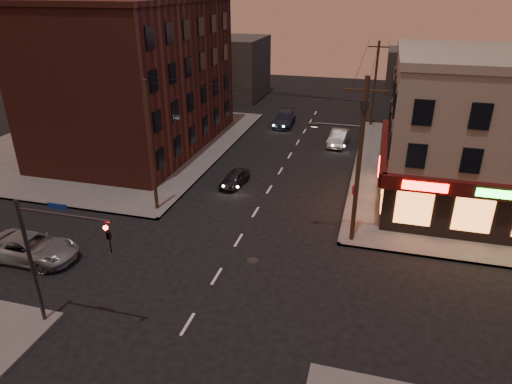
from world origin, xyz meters
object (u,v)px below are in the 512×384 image
(suv_cross, at_px, (31,248))
(sedan_far, at_px, (284,119))
(fire_hydrant, at_px, (354,189))
(sedan_mid, at_px, (339,138))
(sedan_near, at_px, (234,178))

(suv_cross, bearing_deg, sedan_far, -14.84)
(suv_cross, relative_size, fire_hydrant, 7.25)
(sedan_far, distance_m, fire_hydrant, 19.23)
(suv_cross, xyz_separation_m, sedan_mid, (14.89, 25.54, -0.03))
(sedan_mid, height_order, sedan_far, sedan_far)
(sedan_mid, bearing_deg, sedan_near, -113.75)
(sedan_far, height_order, fire_hydrant, sedan_far)
(sedan_far, xyz_separation_m, fire_hydrant, (8.99, -17.00, -0.18))
(sedan_mid, relative_size, fire_hydrant, 5.89)
(suv_cross, bearing_deg, sedan_near, -30.95)
(sedan_mid, distance_m, sedan_far, 8.40)
(sedan_far, relative_size, fire_hydrant, 6.72)
(sedan_mid, xyz_separation_m, sedan_far, (-6.60, 5.19, 0.00))
(sedan_mid, bearing_deg, sedan_far, 147.23)
(suv_cross, distance_m, sedan_mid, 29.56)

